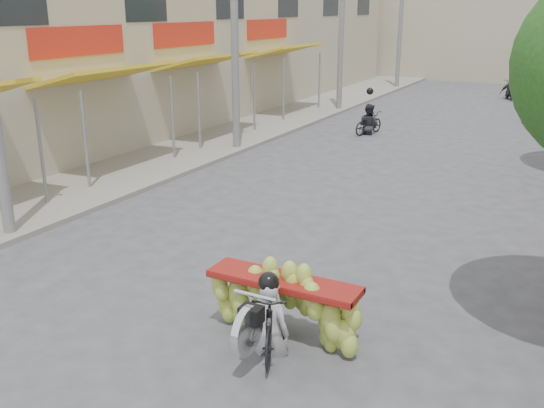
% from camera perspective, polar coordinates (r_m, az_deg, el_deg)
% --- Properties ---
extents(ground, '(120.00, 120.00, 0.00)m').
position_cam_1_polar(ground, '(8.09, -14.83, -16.36)').
color(ground, '#4E4E52').
rests_on(ground, ground).
extents(sidewalk_left, '(4.00, 60.00, 0.12)m').
position_cam_1_polar(sidewalk_left, '(23.41, -2.91, 7.11)').
color(sidewalk_left, gray).
rests_on(sidewalk_left, ground).
extents(shophouse_row_left, '(9.77, 40.00, 6.00)m').
position_cam_1_polar(shophouse_row_left, '(25.17, -14.39, 14.11)').
color(shophouse_row_left, '#AEA589').
rests_on(shophouse_row_left, ground).
extents(far_building, '(20.00, 6.00, 7.00)m').
position_cam_1_polar(far_building, '(43.03, 22.30, 15.44)').
color(far_building, '#AEA589').
rests_on(far_building, ground).
extents(utility_pole_mid, '(0.60, 0.24, 8.00)m').
position_cam_1_polar(utility_pole_mid, '(19.60, -3.55, 16.66)').
color(utility_pole_mid, slate).
rests_on(utility_pole_mid, ground).
extents(utility_pole_far, '(0.60, 0.24, 8.00)m').
position_cam_1_polar(utility_pole_far, '(27.69, 6.58, 16.97)').
color(utility_pole_far, slate).
rests_on(utility_pole_far, ground).
extents(utility_pole_back, '(0.60, 0.24, 8.00)m').
position_cam_1_polar(utility_pole_back, '(36.21, 12.05, 16.94)').
color(utility_pole_back, slate).
rests_on(utility_pole_back, ground).
extents(banana_motorbike, '(2.20, 1.83, 1.97)m').
position_cam_1_polar(banana_motorbike, '(8.35, 0.41, -9.15)').
color(banana_motorbike, black).
rests_on(banana_motorbike, ground).
extents(bg_motorbike_a, '(0.92, 1.55, 1.95)m').
position_cam_1_polar(bg_motorbike_a, '(22.78, 9.11, 8.43)').
color(bg_motorbike_a, black).
rests_on(bg_motorbike_a, ground).
extents(bg_motorbike_b, '(1.20, 1.85, 1.95)m').
position_cam_1_polar(bg_motorbike_b, '(26.73, 23.71, 8.68)').
color(bg_motorbike_b, black).
rests_on(bg_motorbike_b, ground).
extents(bg_motorbike_c, '(1.08, 1.76, 1.95)m').
position_cam_1_polar(bg_motorbike_c, '(33.63, 21.58, 10.49)').
color(bg_motorbike_c, black).
rests_on(bg_motorbike_c, ground).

